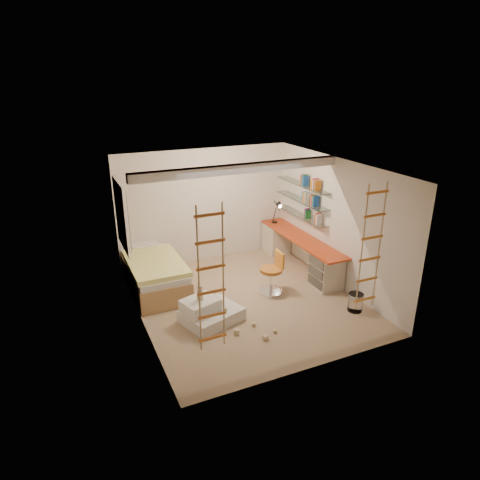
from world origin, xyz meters
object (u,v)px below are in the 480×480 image
bed (155,274)px  play_platform (208,312)px  desk (300,251)px  swivel_chair (272,278)px

bed → play_platform: bed is taller
desk → swivel_chair: size_ratio=3.24×
desk → bed: bearing=173.5°
bed → play_platform: size_ratio=1.72×
play_platform → swivel_chair: bearing=17.4°
swivel_chair → play_platform: swivel_chair is taller
desk → bed: desk is taller
swivel_chair → desk: bearing=34.7°
bed → swivel_chair: swivel_chair is taller
swivel_chair → play_platform: bearing=-162.6°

